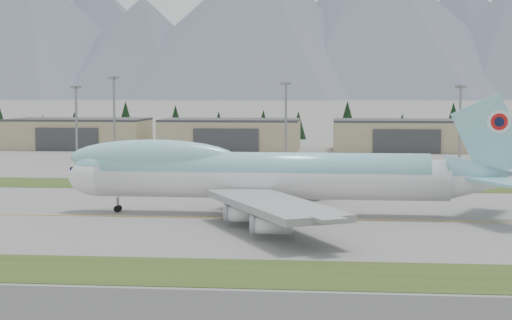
# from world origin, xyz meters

# --- Properties ---
(ground) EXTENTS (7000.00, 7000.00, 0.00)m
(ground) POSITION_xyz_m (0.00, 0.00, 0.00)
(ground) COLOR slate
(ground) RESTS_ON ground
(grass_strip_near) EXTENTS (400.00, 14.00, 0.08)m
(grass_strip_near) POSITION_xyz_m (0.00, -38.00, 0.00)
(grass_strip_near) COLOR #334A1A
(grass_strip_near) RESTS_ON ground
(grass_strip_far) EXTENTS (400.00, 18.00, 0.08)m
(grass_strip_far) POSITION_xyz_m (0.00, 45.00, 0.00)
(grass_strip_far) COLOR #334A1A
(grass_strip_far) RESTS_ON ground
(taxiway_line_main) EXTENTS (400.00, 0.40, 0.02)m
(taxiway_line_main) POSITION_xyz_m (0.00, 0.00, 0.00)
(taxiway_line_main) COLOR gold
(taxiway_line_main) RESTS_ON ground
(boeing_747_freighter) EXTENTS (76.04, 66.21, 20.20)m
(boeing_747_freighter) POSITION_xyz_m (9.60, 4.35, 6.66)
(boeing_747_freighter) COLOR white
(boeing_747_freighter) RESTS_ON ground
(hangar_left) EXTENTS (48.00, 26.60, 10.80)m
(hangar_left) POSITION_xyz_m (-70.00, 149.90, 5.39)
(hangar_left) COLOR tan
(hangar_left) RESTS_ON ground
(hangar_center) EXTENTS (48.00, 26.60, 10.80)m
(hangar_center) POSITION_xyz_m (-15.00, 149.90, 5.39)
(hangar_center) COLOR tan
(hangar_center) RESTS_ON ground
(hangar_right) EXTENTS (48.00, 26.60, 10.80)m
(hangar_right) POSITION_xyz_m (45.00, 149.90, 5.39)
(hangar_right) COLOR tan
(hangar_right) RESTS_ON ground
(floodlight_masts) EXTENTS (159.96, 5.97, 24.94)m
(floodlight_masts) POSITION_xyz_m (11.66, 108.74, 16.07)
(floodlight_masts) COLOR gray
(floodlight_masts) RESTS_ON ground
(service_vehicle_a) EXTENTS (1.66, 3.29, 1.07)m
(service_vehicle_a) POSITION_xyz_m (-24.31, 136.25, 0.00)
(service_vehicle_a) COLOR white
(service_vehicle_a) RESTS_ON ground
(service_vehicle_b) EXTENTS (3.61, 1.91, 1.13)m
(service_vehicle_b) POSITION_xyz_m (13.52, 124.25, 0.00)
(service_vehicle_b) COLOR #B67C2D
(service_vehicle_b) RESTS_ON ground
(service_vehicle_c) EXTENTS (2.19, 4.05, 1.11)m
(service_vehicle_c) POSITION_xyz_m (50.45, 140.00, 0.00)
(service_vehicle_c) COLOR silver
(service_vehicle_c) RESTS_ON ground
(conifer_belt) EXTENTS (264.30, 14.94, 16.98)m
(conifer_belt) POSITION_xyz_m (2.09, 213.68, 7.41)
(conifer_belt) COLOR black
(conifer_belt) RESTS_ON ground
(mountain_ridge_front) EXTENTS (4318.00, 1144.05, 486.92)m
(mountain_ridge_front) POSITION_xyz_m (-40.75, 2230.42, 220.27)
(mountain_ridge_front) COLOR #4F5669
(mountain_ridge_front) RESTS_ON ground
(mountain_ridge_rear) EXTENTS (4504.23, 1073.98, 536.99)m
(mountain_ridge_rear) POSITION_xyz_m (124.55, 2900.00, 261.78)
(mountain_ridge_rear) COLOR #4F5669
(mountain_ridge_rear) RESTS_ON ground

